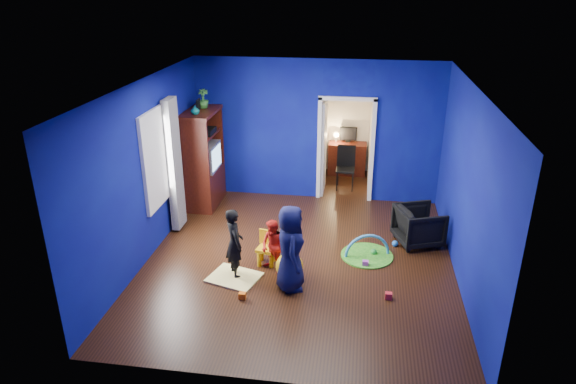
# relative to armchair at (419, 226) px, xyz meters

# --- Properties ---
(floor) EXTENTS (5.00, 5.50, 0.01)m
(floor) POSITION_rel_armchair_xyz_m (-1.99, -0.95, -0.34)
(floor) COLOR black
(floor) RESTS_ON ground
(ceiling) EXTENTS (5.00, 5.50, 0.01)m
(ceiling) POSITION_rel_armchair_xyz_m (-1.99, -0.95, 2.56)
(ceiling) COLOR white
(ceiling) RESTS_ON wall_back
(wall_back) EXTENTS (5.00, 0.02, 2.90)m
(wall_back) POSITION_rel_armchair_xyz_m (-1.99, 1.80, 1.11)
(wall_back) COLOR #090A6B
(wall_back) RESTS_ON floor
(wall_front) EXTENTS (5.00, 0.02, 2.90)m
(wall_front) POSITION_rel_armchair_xyz_m (-1.99, -3.70, 1.11)
(wall_front) COLOR #090A6B
(wall_front) RESTS_ON floor
(wall_left) EXTENTS (0.02, 5.50, 2.90)m
(wall_left) POSITION_rel_armchair_xyz_m (-4.49, -0.95, 1.11)
(wall_left) COLOR #090A6B
(wall_left) RESTS_ON floor
(wall_right) EXTENTS (0.02, 5.50, 2.90)m
(wall_right) POSITION_rel_armchair_xyz_m (0.51, -0.95, 1.11)
(wall_right) COLOR #090A6B
(wall_right) RESTS_ON floor
(alcove) EXTENTS (1.00, 1.75, 2.50)m
(alcove) POSITION_rel_armchair_xyz_m (-1.39, 2.68, 0.91)
(alcove) COLOR silver
(alcove) RESTS_ON floor
(armchair) EXTENTS (0.95, 0.94, 0.68)m
(armchair) POSITION_rel_armchair_xyz_m (0.00, 0.00, 0.00)
(armchair) COLOR black
(armchair) RESTS_ON floor
(child_black) EXTENTS (0.45, 0.50, 1.14)m
(child_black) POSITION_rel_armchair_xyz_m (-2.92, -1.51, 0.23)
(child_black) COLOR black
(child_black) RESTS_ON floor
(child_navy) EXTENTS (0.57, 0.74, 1.34)m
(child_navy) POSITION_rel_armchair_xyz_m (-2.02, -1.72, 0.33)
(child_navy) COLOR #0E1433
(child_navy) RESTS_ON floor
(toddler_red) EXTENTS (0.54, 0.51, 0.87)m
(toddler_red) POSITION_rel_armchair_xyz_m (-2.36, -1.29, 0.10)
(toddler_red) COLOR #B11225
(toddler_red) RESTS_ON floor
(vase) EXTENTS (0.18, 0.18, 0.17)m
(vase) POSITION_rel_armchair_xyz_m (-4.19, 0.82, 1.71)
(vase) COLOR #0D5269
(vase) RESTS_ON tv_armoire
(potted_plant) EXTENTS (0.27, 0.27, 0.37)m
(potted_plant) POSITION_rel_armchair_xyz_m (-4.19, 1.34, 1.81)
(potted_plant) COLOR #3B8A32
(potted_plant) RESTS_ON tv_armoire
(tv_armoire) EXTENTS (0.58, 1.14, 1.96)m
(tv_armoire) POSITION_rel_armchair_xyz_m (-4.19, 1.12, 0.64)
(tv_armoire) COLOR #3B0E09
(tv_armoire) RESTS_ON floor
(crt_tv) EXTENTS (0.46, 0.70, 0.54)m
(crt_tv) POSITION_rel_armchair_xyz_m (-4.15, 1.12, 0.68)
(crt_tv) COLOR silver
(crt_tv) RESTS_ON tv_armoire
(yellow_blanket) EXTENTS (0.89, 0.79, 0.03)m
(yellow_blanket) POSITION_rel_armchair_xyz_m (-2.92, -1.61, -0.32)
(yellow_blanket) COLOR #F2E07A
(yellow_blanket) RESTS_ON floor
(hopper_ball) EXTENTS (0.43, 0.43, 0.43)m
(hopper_ball) POSITION_rel_armchair_xyz_m (-2.07, -1.47, -0.12)
(hopper_ball) COLOR yellow
(hopper_ball) RESTS_ON floor
(kid_chair) EXTENTS (0.33, 0.33, 0.50)m
(kid_chair) POSITION_rel_armchair_xyz_m (-2.51, -1.09, -0.09)
(kid_chair) COLOR yellow
(kid_chair) RESTS_ON floor
(play_mat) EXTENTS (0.87, 0.87, 0.02)m
(play_mat) POSITION_rel_armchair_xyz_m (-0.88, -0.60, -0.33)
(play_mat) COLOR green
(play_mat) RESTS_ON floor
(toy_arch) EXTENTS (0.77, 0.28, 0.78)m
(toy_arch) POSITION_rel_armchair_xyz_m (-0.88, -0.60, -0.32)
(toy_arch) COLOR #3F8CD8
(toy_arch) RESTS_ON floor
(window_left) EXTENTS (0.03, 0.95, 1.55)m
(window_left) POSITION_rel_armchair_xyz_m (-4.47, -0.60, 1.21)
(window_left) COLOR white
(window_left) RESTS_ON wall_left
(curtain) EXTENTS (0.14, 0.42, 2.40)m
(curtain) POSITION_rel_armchair_xyz_m (-4.36, -0.05, 0.91)
(curtain) COLOR slate
(curtain) RESTS_ON floor
(doorway) EXTENTS (1.16, 0.10, 2.10)m
(doorway) POSITION_rel_armchair_xyz_m (-1.39, 1.80, 0.71)
(doorway) COLOR white
(doorway) RESTS_ON floor
(study_desk) EXTENTS (0.88, 0.44, 0.75)m
(study_desk) POSITION_rel_armchair_xyz_m (-1.39, 3.31, 0.04)
(study_desk) COLOR #3D140A
(study_desk) RESTS_ON floor
(desk_monitor) EXTENTS (0.40, 0.05, 0.32)m
(desk_monitor) POSITION_rel_armchair_xyz_m (-1.39, 3.43, 0.61)
(desk_monitor) COLOR black
(desk_monitor) RESTS_ON study_desk
(desk_lamp) EXTENTS (0.14, 0.14, 0.14)m
(desk_lamp) POSITION_rel_armchair_xyz_m (-1.67, 3.37, 0.59)
(desk_lamp) COLOR #FFD88C
(desk_lamp) RESTS_ON study_desk
(folding_chair) EXTENTS (0.40, 0.40, 0.92)m
(folding_chair) POSITION_rel_armchair_xyz_m (-1.39, 2.35, 0.12)
(folding_chair) COLOR black
(folding_chair) RESTS_ON floor
(book_shelf) EXTENTS (0.88, 0.24, 0.04)m
(book_shelf) POSITION_rel_armchair_xyz_m (-1.39, 3.42, 1.68)
(book_shelf) COLOR white
(book_shelf) RESTS_ON study_desk
(toy_0) EXTENTS (0.10, 0.08, 0.10)m
(toy_0) POSITION_rel_armchair_xyz_m (-0.56, -1.82, -0.29)
(toy_0) COLOR red
(toy_0) RESTS_ON floor
(toy_1) EXTENTS (0.11, 0.11, 0.11)m
(toy_1) POSITION_rel_armchair_xyz_m (-0.40, -0.19, -0.28)
(toy_1) COLOR blue
(toy_1) RESTS_ON floor
(toy_2) EXTENTS (0.10, 0.08, 0.10)m
(toy_2) POSITION_rel_armchair_xyz_m (-2.67, -2.13, -0.29)
(toy_2) COLOR orange
(toy_2) RESTS_ON floor
(toy_3) EXTENTS (0.11, 0.11, 0.11)m
(toy_3) POSITION_rel_armchair_xyz_m (-0.77, -0.54, -0.28)
(toy_3) COLOR green
(toy_3) RESTS_ON floor
(toy_4) EXTENTS (0.10, 0.08, 0.10)m
(toy_4) POSITION_rel_armchair_xyz_m (-0.90, -0.94, -0.29)
(toy_4) COLOR #B845B5
(toy_4) RESTS_ON floor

